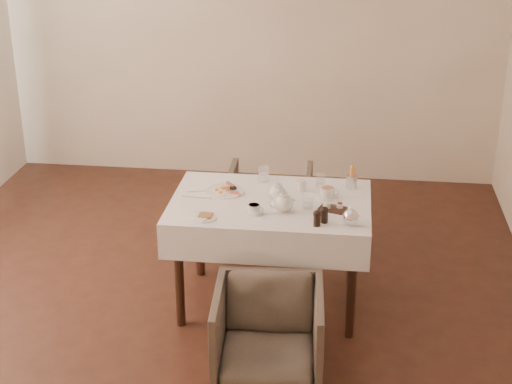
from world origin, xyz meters
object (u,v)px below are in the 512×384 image
object	(u,v)px
table	(270,217)
breakfast_plate	(225,190)
armchair_near	(268,335)
armchair_far	(269,207)
teapot_centre	(278,191)

from	to	relation	value
table	breakfast_plate	distance (m)	0.36
armchair_near	armchair_far	xyz separation A→B (m)	(-0.18, 1.75, 0.01)
table	breakfast_plate	world-z (taller)	breakfast_plate
breakfast_plate	table	bearing A→B (deg)	-31.99
armchair_far	table	bearing A→B (deg)	95.17
breakfast_plate	teapot_centre	distance (m)	0.37
armchair_far	teapot_centre	world-z (taller)	teapot_centre
armchair_near	teapot_centre	world-z (taller)	teapot_centre
armchair_far	teapot_centre	bearing A→B (deg)	98.05
table	armchair_near	world-z (taller)	table
table	teapot_centre	bearing A→B (deg)	36.07
armchair_far	teapot_centre	size ratio (longest dim) A/B	4.50
table	armchair_far	world-z (taller)	table
armchair_near	breakfast_plate	world-z (taller)	breakfast_plate
armchair_near	armchair_far	size ratio (longest dim) A/B	0.96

